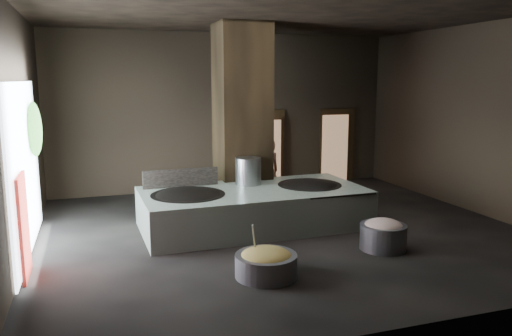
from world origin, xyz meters
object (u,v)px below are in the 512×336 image
object	(u,v)px
cook	(269,171)
meat_basin	(383,237)
stock_pot	(248,171)
wok_left	(188,199)
veg_basin	(266,265)
hearth_platform	(254,208)
wok_right	(309,188)

from	to	relation	value
cook	meat_basin	bearing A→B (deg)	89.23
stock_pot	wok_left	bearing A→B (deg)	-158.20
meat_basin	veg_basin	bearing A→B (deg)	-167.46
wok_left	cook	bearing A→B (deg)	38.76
stock_pot	veg_basin	size ratio (longest dim) A/B	0.61
hearth_platform	meat_basin	world-z (taller)	hearth_platform
wok_left	wok_right	size ratio (longest dim) A/B	1.07
wok_left	veg_basin	size ratio (longest dim) A/B	1.48
wok_right	stock_pot	distance (m)	1.44
wok_left	veg_basin	world-z (taller)	wok_left
veg_basin	hearth_platform	bearing A→B (deg)	76.00
wok_right	stock_pot	xyz separation A→B (m)	(-1.30, 0.50, 0.38)
wok_left	veg_basin	bearing A→B (deg)	-74.23
wok_left	cook	size ratio (longest dim) A/B	0.92
hearth_platform	meat_basin	bearing A→B (deg)	-50.82
meat_basin	wok_left	bearing A→B (deg)	147.30
wok_left	meat_basin	size ratio (longest dim) A/B	1.73
wok_left	wok_right	xyz separation A→B (m)	(2.80, 0.10, 0.00)
cook	wok_left	bearing A→B (deg)	26.81
hearth_platform	wok_right	xyz separation A→B (m)	(1.35, 0.05, 0.33)
wok_left	meat_basin	world-z (taller)	wok_left
wok_left	hearth_platform	bearing A→B (deg)	1.97
stock_pot	meat_basin	distance (m)	3.40
stock_pot	cook	xyz separation A→B (m)	(1.00, 1.41, -0.31)
cook	meat_basin	size ratio (longest dim) A/B	1.88
hearth_platform	cook	world-z (taller)	cook
hearth_platform	cook	distance (m)	2.26
wok_right	meat_basin	size ratio (longest dim) A/B	1.61
hearth_platform	cook	xyz separation A→B (m)	(1.05, 1.96, 0.41)
wok_right	cook	bearing A→B (deg)	98.79
hearth_platform	stock_pot	world-z (taller)	stock_pot
meat_basin	wok_right	bearing A→B (deg)	103.21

